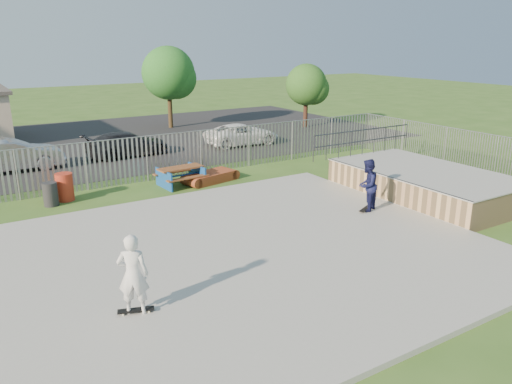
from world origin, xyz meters
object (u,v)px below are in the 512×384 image
skater_white (133,274)px  car_silver (11,155)px  car_white (242,134)px  tree_right (306,85)px  trash_bin_red (65,187)px  tree_mid (168,73)px  picnic_table (181,176)px  car_dark (127,144)px  funbox (210,177)px  trash_bin_grey (50,194)px  skater_navy (367,185)px

skater_white → car_silver: bearing=-58.8°
car_white → tree_right: tree_right is taller
trash_bin_red → tree_mid: bearing=53.6°
car_white → tree_mid: bearing=11.5°
picnic_table → car_dark: size_ratio=0.45×
car_silver → tree_mid: tree_mid is taller
picnic_table → funbox: bearing=-11.0°
funbox → car_silver: car_silver is taller
funbox → car_white: car_white is taller
funbox → car_dark: size_ratio=0.52×
funbox → tree_right: bearing=24.8°
trash_bin_grey → skater_white: size_ratio=0.48×
trash_bin_grey → car_white: size_ratio=0.20×
skater_navy → car_silver: bearing=-77.7°
funbox → car_silver: bearing=125.3°
trash_bin_grey → skater_white: 9.41m
trash_bin_grey → skater_navy: skater_navy is taller
trash_bin_red → car_white: bearing=26.7°
picnic_table → car_silver: size_ratio=0.43×
trash_bin_red → skater_white: 9.80m
trash_bin_grey → car_dark: (5.08, 6.62, 0.22)m
funbox → skater_navy: size_ratio=1.23×
trash_bin_red → picnic_table: bearing=-5.1°
car_white → tree_right: 7.97m
funbox → trash_bin_red: size_ratio=2.13×
car_dark → skater_navy: 14.23m
funbox → car_dark: 6.99m
funbox → skater_navy: skater_navy is taller
car_white → tree_mid: size_ratio=0.79×
car_white → tree_right: (6.99, 3.04, 2.34)m
car_silver → car_white: 12.37m
car_dark → car_white: (6.73, -0.59, -0.03)m
trash_bin_red → car_dark: 7.68m
skater_navy → funbox: bearing=-92.2°
picnic_table → funbox: 1.35m
car_white → skater_navy: skater_navy is taller
funbox → car_silver: 9.69m
car_dark → tree_right: (13.72, 2.44, 2.30)m
car_silver → funbox: bearing=-133.3°
car_silver → trash_bin_grey: bearing=-175.8°
car_white → tree_right: bearing=-64.0°
trash_bin_red → skater_navy: bearing=-40.0°
trash_bin_red → trash_bin_grey: 0.72m
car_dark → car_white: car_dark is taller
car_dark → skater_white: bearing=158.2°
funbox → skater_white: (-6.50, -9.20, 0.87)m
car_silver → skater_white: skater_white is taller
tree_right → skater_navy: tree_right is taller
trash_bin_grey → tree_right: 21.02m
trash_bin_grey → skater_navy: bearing=-36.7°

